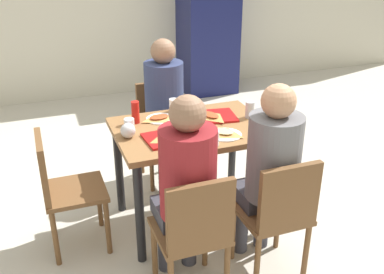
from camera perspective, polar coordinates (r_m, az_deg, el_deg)
ground_plane at (r=3.50m, az=-0.00°, el=-10.60°), size 10.00×10.00×0.02m
main_table at (r=3.16m, az=-0.00°, el=-0.62°), size 1.07×0.76×0.78m
chair_near_left at (r=2.54m, az=0.31°, el=-11.82°), size 0.40×0.40×0.85m
chair_near_right at (r=2.74m, az=11.00°, el=-9.30°), size 0.40×0.40×0.85m
chair_far_side at (r=3.89m, az=-3.91°, el=1.70°), size 0.40×0.40×0.85m
chair_left_end at (r=3.08m, az=-16.39°, el=-5.90°), size 0.40×0.40×0.85m
person_in_red at (r=2.52m, az=-0.81°, el=-5.53°), size 0.32×0.42×1.26m
person_in_brown_jacket at (r=2.72m, az=9.92°, el=-3.47°), size 0.32×0.42×1.26m
person_far_side at (r=3.67m, az=-3.39°, el=4.44°), size 0.32×0.42×1.26m
tray_red_near at (r=2.94m, az=-2.54°, el=-0.03°), size 0.38×0.28×0.02m
tray_red_far at (r=3.27m, az=2.40°, el=2.62°), size 0.39×0.31×0.02m
paper_plate_center at (r=3.25m, az=-3.95°, el=2.34°), size 0.22×0.22×0.01m
paper_plate_near_edge at (r=2.99m, az=4.29°, el=0.30°), size 0.22×0.22×0.01m
pizza_slice_a at (r=2.90m, az=-2.77°, el=0.05°), size 0.24×0.19×0.02m
pizza_slice_b at (r=3.25m, az=2.37°, el=2.78°), size 0.19×0.25×0.02m
pizza_slice_c at (r=3.23m, az=-4.20°, el=2.50°), size 0.22×0.17×0.02m
pizza_slice_d at (r=3.00m, az=3.86°, el=0.65°), size 0.26×0.26×0.02m
plastic_cup_a at (r=3.37m, az=-2.34°, el=4.06°), size 0.07×0.07×0.10m
plastic_cup_b at (r=2.82m, az=2.79°, el=-0.14°), size 0.07×0.07×0.10m
plastic_cup_c at (r=3.03m, az=-8.01°, el=1.44°), size 0.07×0.07×0.10m
soda_can at (r=3.28m, az=7.40°, el=3.49°), size 0.07×0.07×0.12m
condiment_bottle at (r=3.17m, az=-7.25°, el=3.15°), size 0.06×0.06×0.16m
foil_bundle at (r=2.96m, az=-8.19°, el=0.82°), size 0.10×0.10×0.10m
drink_fridge at (r=6.07m, az=2.04°, el=14.59°), size 0.70×0.60×1.90m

